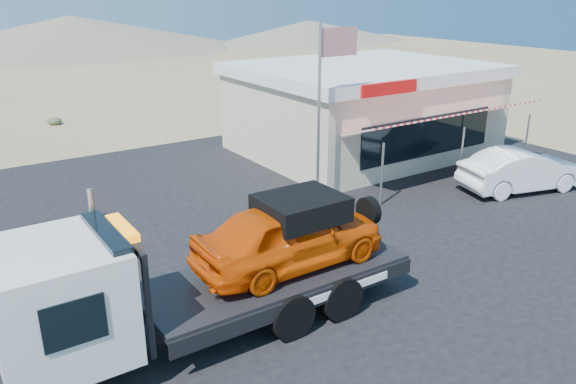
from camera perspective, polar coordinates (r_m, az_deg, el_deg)
name	(u,v)px	position (r m, az deg, el deg)	size (l,w,h in m)	color
ground	(271,303)	(13.56, -1.72, -11.19)	(120.00, 120.00, 0.00)	olive
asphalt_lot	(274,239)	(16.74, -1.40, -4.76)	(32.00, 24.00, 0.02)	black
tow_truck	(209,267)	(11.85, -8.07, -7.56)	(8.76, 2.60, 2.93)	black
white_sedan	(522,170)	(22.15, 22.69, 2.06)	(1.62, 4.64, 1.53)	silver
jerky_store	(362,108)	(25.61, 7.55, 8.49)	(10.40, 9.97, 3.90)	beige
flagpole	(325,95)	(18.41, 3.78, 9.77)	(1.55, 0.10, 6.00)	#99999E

